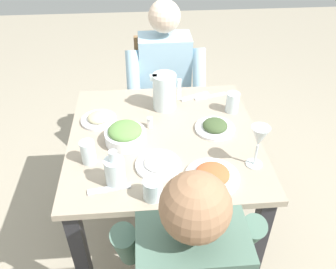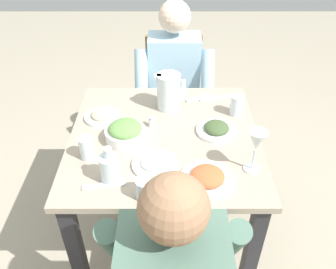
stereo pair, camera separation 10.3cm
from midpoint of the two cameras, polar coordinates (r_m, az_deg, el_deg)
ground_plane at (r=2.18m, az=0.87°, el=-15.66°), size 8.00×8.00×0.00m
dining_table at (r=1.73m, az=1.06°, el=-3.49°), size 0.89×0.89×0.73m
chair_far at (r=2.48m, az=2.03°, el=6.85°), size 0.40×0.40×0.85m
diner_far at (r=2.23m, az=2.26°, el=7.38°), size 0.48×0.53×1.15m
water_pitcher at (r=1.80m, az=1.71°, el=6.99°), size 0.16×0.12×0.19m
salad_bowl at (r=1.61m, az=-5.19°, el=0.34°), size 0.19×0.19×0.09m
plate_beans at (r=1.78m, az=-9.15°, el=3.03°), size 0.18×0.18×0.04m
plate_rice_curry at (r=1.43m, az=8.44°, el=-7.00°), size 0.22×0.22×0.05m
plate_dolmas at (r=1.68m, az=9.56°, el=0.87°), size 0.19×0.19×0.05m
plate_yoghurt at (r=1.48m, az=-0.25°, el=-4.71°), size 0.19×0.19×0.04m
water_glass_center at (r=1.81m, az=12.67°, el=4.64°), size 0.07×0.07×0.10m
water_glass_near_left at (r=1.34m, az=-1.58°, el=-8.79°), size 0.07×0.07×0.09m
water_glass_by_pitcher at (r=1.52m, az=-11.30°, el=-2.22°), size 0.06×0.06×0.10m
wine_glass at (r=1.44m, az=16.17°, el=-1.36°), size 0.08×0.08×0.20m
oil_carafe at (r=1.40m, az=-7.42°, el=-5.73°), size 0.08×0.08×0.16m
salt_shaker at (r=1.69m, az=-1.02°, el=2.07°), size 0.03×0.03×0.05m
fork_near at (r=1.93m, az=6.70°, el=5.96°), size 0.17×0.09×0.01m
knife_near at (r=1.94m, az=9.27°, el=5.84°), size 0.18×0.07×0.01m
fork_far at (r=1.41m, az=-8.43°, el=-8.26°), size 0.17×0.05×0.01m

